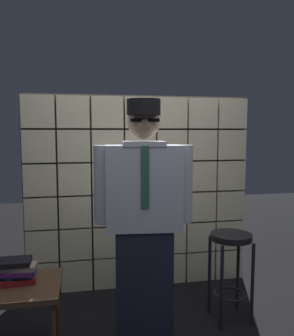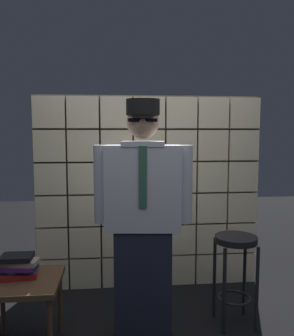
# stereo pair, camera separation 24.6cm
# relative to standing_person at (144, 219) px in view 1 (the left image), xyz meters

# --- Properties ---
(glass_block_wall) EXTENTS (2.29, 0.10, 1.96)m
(glass_block_wall) POSITION_rel_standing_person_xyz_m (0.14, 0.98, 0.02)
(glass_block_wall) COLOR beige
(glass_block_wall) RESTS_ON ground
(standing_person) EXTENTS (0.73, 0.33, 1.81)m
(standing_person) POSITION_rel_standing_person_xyz_m (0.00, 0.00, 0.00)
(standing_person) COLOR #1E2333
(standing_person) RESTS_ON ground
(bar_stool) EXTENTS (0.34, 0.34, 0.74)m
(bar_stool) POSITION_rel_standing_person_xyz_m (0.77, 0.17, -0.39)
(bar_stool) COLOR black
(bar_stool) RESTS_ON ground
(side_table) EXTENTS (0.52, 0.52, 0.53)m
(side_table) POSITION_rel_standing_person_xyz_m (-0.86, -0.03, -0.48)
(side_table) COLOR #513823
(side_table) RESTS_ON ground
(book_stack) EXTENTS (0.28, 0.20, 0.17)m
(book_stack) POSITION_rel_standing_person_xyz_m (-0.90, 0.01, -0.33)
(book_stack) COLOR maroon
(book_stack) RESTS_ON side_table
(coffee_mug) EXTENTS (0.13, 0.08, 0.09)m
(coffee_mug) POSITION_rel_standing_person_xyz_m (-0.94, -0.02, -0.36)
(coffee_mug) COLOR navy
(coffee_mug) RESTS_ON side_table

